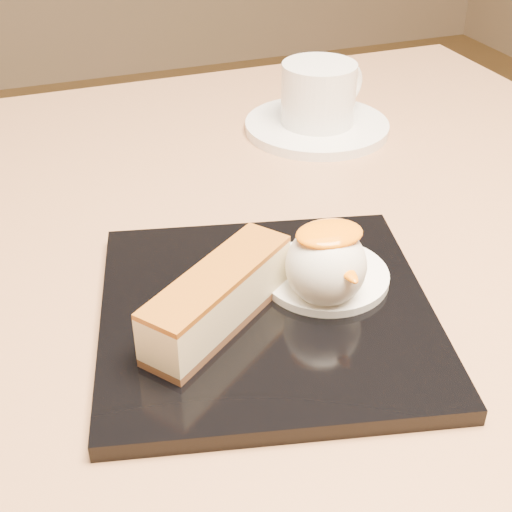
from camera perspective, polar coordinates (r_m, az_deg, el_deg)
name	(u,v)px	position (r m, az deg, el deg)	size (l,w,h in m)	color
table	(282,382)	(0.67, 2.06, -10.04)	(0.80, 0.80, 0.72)	black
dessert_plate	(266,313)	(0.48, 0.84, -4.60)	(0.22, 0.22, 0.01)	black
cheesecake	(218,298)	(0.45, -3.04, -3.36)	(0.12, 0.10, 0.04)	brown
cream_smear	(325,276)	(0.50, 5.53, -1.56)	(0.09, 0.09, 0.01)	white
ice_cream_scoop	(326,266)	(0.47, 5.62, -0.77)	(0.05, 0.05, 0.05)	white
mango_sauce	(329,234)	(0.46, 5.89, 1.78)	(0.05, 0.03, 0.01)	orange
mint_sprig	(273,260)	(0.51, 1.39, -0.35)	(0.04, 0.03, 0.00)	#2D8B37
saucer	(317,126)	(0.76, 4.88, 10.29)	(0.15, 0.15, 0.01)	white
coffee_cup	(320,92)	(0.75, 5.13, 12.94)	(0.10, 0.08, 0.06)	white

